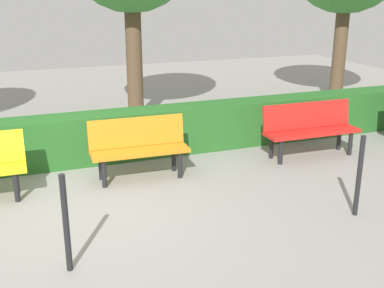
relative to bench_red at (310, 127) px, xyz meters
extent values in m
plane|color=gray|center=(3.84, 0.64, -0.48)|extent=(22.63, 22.63, 0.00)
cube|color=red|center=(0.00, 0.07, -0.07)|extent=(1.60, 0.45, 0.05)
cube|color=red|center=(0.00, -0.12, 0.17)|extent=(1.59, 0.14, 0.42)
cylinder|color=black|center=(-0.64, 0.24, -0.29)|extent=(0.07, 0.07, 0.39)
cylinder|color=black|center=(-0.65, -0.06, -0.29)|extent=(0.07, 0.07, 0.39)
cylinder|color=black|center=(0.65, 0.21, -0.29)|extent=(0.07, 0.07, 0.39)
cylinder|color=black|center=(0.64, -0.09, -0.29)|extent=(0.07, 0.07, 0.39)
cube|color=orange|center=(2.84, 0.02, -0.07)|extent=(1.40, 0.47, 0.05)
cube|color=orange|center=(2.83, -0.17, 0.17)|extent=(1.39, 0.15, 0.42)
cylinder|color=black|center=(2.30, 0.19, -0.29)|extent=(0.07, 0.07, 0.39)
cylinder|color=black|center=(2.29, -0.11, -0.29)|extent=(0.07, 0.07, 0.39)
cylinder|color=black|center=(3.39, 0.15, -0.29)|extent=(0.07, 0.07, 0.39)
cylinder|color=black|center=(3.38, -0.15, -0.29)|extent=(0.07, 0.07, 0.39)
cylinder|color=black|center=(4.53, 0.22, -0.29)|extent=(0.07, 0.07, 0.39)
cylinder|color=black|center=(4.52, -0.08, -0.29)|extent=(0.07, 0.07, 0.39)
cube|color=#266023|center=(2.69, -0.96, -0.10)|extent=(18.63, 0.55, 0.76)
cylinder|color=brown|center=(-2.74, -2.97, 0.82)|extent=(0.31, 0.31, 2.60)
cylinder|color=brown|center=(2.13, -2.99, 0.85)|extent=(0.32, 0.32, 2.67)
cylinder|color=black|center=(0.71, 2.07, 0.02)|extent=(0.06, 0.06, 1.00)
cylinder|color=black|center=(4.10, 2.07, 0.02)|extent=(0.06, 0.06, 1.00)
camera|label=1|loc=(4.43, 6.29, 2.13)|focal=44.85mm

